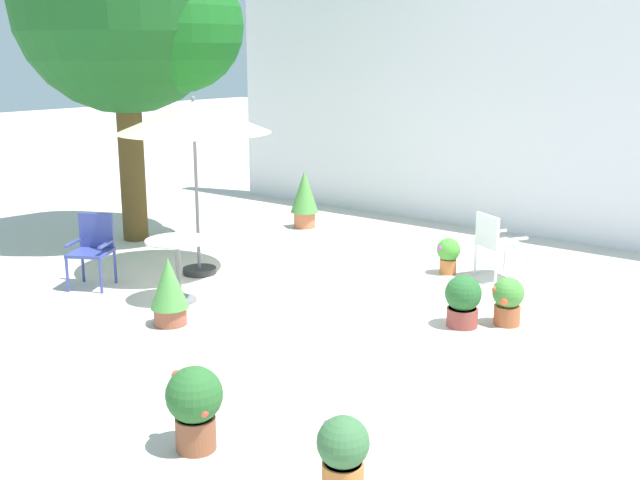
{
  "coord_description": "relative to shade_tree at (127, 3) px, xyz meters",
  "views": [
    {
      "loc": [
        5.19,
        -6.59,
        2.86
      ],
      "look_at": [
        0.0,
        0.03,
        0.78
      ],
      "focal_mm": 42.91,
      "sensor_mm": 36.0,
      "label": 1
    }
  ],
  "objects": [
    {
      "name": "potted_plant_3",
      "position": [
        4.74,
        1.27,
        -3.28
      ],
      "size": [
        0.31,
        0.33,
        0.48
      ],
      "color": "#C06B38",
      "rests_on": "ground"
    },
    {
      "name": "potted_plant_6",
      "position": [
        5.52,
        -3.96,
        -3.19
      ],
      "size": [
        0.43,
        0.42,
        0.64
      ],
      "color": "brown",
      "rests_on": "ground"
    },
    {
      "name": "shade_tree",
      "position": [
        0.0,
        0.0,
        0.0
      ],
      "size": [
        3.36,
        3.2,
        5.15
      ],
      "color": "#523E1D",
      "rests_on": "ground"
    },
    {
      "name": "potted_plant_5",
      "position": [
        6.19,
        -0.07,
        -3.27
      ],
      "size": [
        0.34,
        0.35,
        0.53
      ],
      "color": "#B25D36",
      "rests_on": "ground"
    },
    {
      "name": "patio_chair_1",
      "position": [
        1.5,
        -1.93,
        -3.04
      ],
      "size": [
        0.64,
        0.64,
        0.9
      ],
      "color": "#374392",
      "rests_on": "ground"
    },
    {
      "name": "potted_plant_2",
      "position": [
        6.77,
        -3.84,
        -3.23
      ],
      "size": [
        0.35,
        0.35,
        0.59
      ],
      "color": "#CA7439",
      "rests_on": "ground"
    },
    {
      "name": "potted_plant_7",
      "position": [
        3.33,
        -2.3,
        -3.16
      ],
      "size": [
        0.41,
        0.41,
        0.75
      ],
      "color": "#99523C",
      "rests_on": "ground"
    },
    {
      "name": "patio_umbrella_0",
      "position": [
        2.14,
        -0.76,
        -1.52
      ],
      "size": [
        1.96,
        1.96,
        2.32
      ],
      "color": "#2D2D2D",
      "rests_on": "ground"
    },
    {
      "name": "potted_plant_0",
      "position": [
        1.5,
        2.23,
        -3.03
      ],
      "size": [
        0.46,
        0.46,
        0.96
      ],
      "color": "#CE6F49",
      "rests_on": "ground"
    },
    {
      "name": "ground_plane",
      "position": [
        4.21,
        -0.84,
        -3.55
      ],
      "size": [
        60.0,
        60.0,
        0.0
      ],
      "primitive_type": "plane",
      "color": "beige"
    },
    {
      "name": "potted_plant_4",
      "position": [
        5.83,
        -0.41,
        -3.26
      ],
      "size": [
        0.39,
        0.39,
        0.56
      ],
      "color": "#97423B",
      "rests_on": "ground"
    },
    {
      "name": "cafe_table_0",
      "position": [
        2.81,
        -1.7,
        -3.03
      ],
      "size": [
        0.73,
        0.73,
        0.75
      ],
      "color": "white",
      "rests_on": "ground"
    },
    {
      "name": "patio_chair_0",
      "position": [
        5.33,
        1.43,
        -3.05
      ],
      "size": [
        0.68,
        0.68,
        0.86
      ],
      "color": "silver",
      "rests_on": "ground"
    },
    {
      "name": "villa_facade",
      "position": [
        4.21,
        4.11,
        -1.58
      ],
      "size": [
        11.15,
        0.3,
        3.96
      ],
      "primitive_type": "cube",
      "color": "white",
      "rests_on": "ground"
    }
  ]
}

